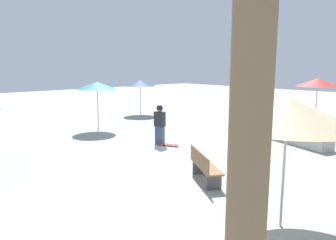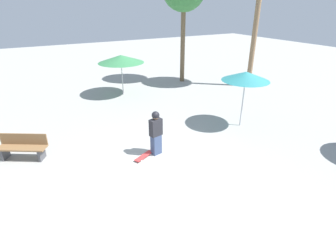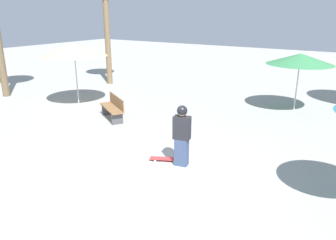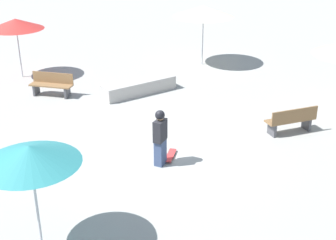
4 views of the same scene
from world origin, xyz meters
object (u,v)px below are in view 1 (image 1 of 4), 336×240
at_px(shade_umbrella_navy, 140,83).
at_px(shade_umbrella_teal, 97,86).
at_px(skater_main, 160,123).
at_px(bench_near, 279,120).
at_px(shade_umbrella_tan, 287,112).
at_px(shade_umbrella_red, 318,82).
at_px(concrete_ledge, 297,138).
at_px(bench_far, 204,166).
at_px(skateboard, 169,145).

distance_m(shade_umbrella_navy, shade_umbrella_teal, 5.28).
xyz_separation_m(skater_main, bench_near, (-1.55, -6.45, -0.43)).
bearing_deg(shade_umbrella_tan, bench_near, -60.52).
xyz_separation_m(shade_umbrella_navy, shade_umbrella_tan, (-13.49, 6.91, 0.29)).
distance_m(bench_near, shade_umbrella_navy, 8.77).
bearing_deg(shade_umbrella_teal, shade_umbrella_red, -123.74).
relative_size(concrete_ledge, shade_umbrella_tan, 1.11).
relative_size(bench_near, shade_umbrella_teal, 0.70).
distance_m(concrete_ledge, bench_far, 5.96).
distance_m(shade_umbrella_red, shade_umbrella_navy, 10.22).
height_order(skater_main, concrete_ledge, skater_main).
bearing_deg(skater_main, shade_umbrella_red, 64.25).
xyz_separation_m(concrete_ledge, bench_near, (2.16, -2.40, 0.17)).
relative_size(skater_main, concrete_ledge, 0.53).
height_order(shade_umbrella_navy, shade_umbrella_tan, shade_umbrella_tan).
distance_m(skateboard, bench_far, 4.05).
relative_size(bench_near, shade_umbrella_tan, 0.61).
bearing_deg(shade_umbrella_teal, skateboard, -175.57).
bearing_deg(shade_umbrella_tan, concrete_ledge, -65.99).
xyz_separation_m(bench_far, shade_umbrella_navy, (10.82, -6.15, 1.57)).
xyz_separation_m(concrete_ledge, shade_umbrella_teal, (7.88, 4.38, 1.89)).
xyz_separation_m(shade_umbrella_red, shade_umbrella_tan, (-4.53, 11.82, 0.07)).
distance_m(skateboard, shade_umbrella_teal, 5.12).
xyz_separation_m(concrete_ledge, shade_umbrella_navy, (10.50, -0.20, 1.74)).
bearing_deg(bench_far, shade_umbrella_red, 130.56).
bearing_deg(shade_umbrella_tan, shade_umbrella_teal, -12.08).
distance_m(bench_far, shade_umbrella_red, 11.35).
xyz_separation_m(bench_far, shade_umbrella_red, (1.86, -11.06, 1.78)).
xyz_separation_m(bench_near, shade_umbrella_navy, (8.35, 2.19, 1.57)).
bearing_deg(skater_main, shade_umbrella_teal, 171.99).
relative_size(shade_umbrella_navy, shade_umbrella_teal, 0.94).
bearing_deg(bench_near, concrete_ledge, -162.99).
relative_size(concrete_ledge, shade_umbrella_navy, 1.36).
bearing_deg(shade_umbrella_navy, shade_umbrella_red, -151.28).
height_order(shade_umbrella_red, shade_umbrella_navy, shade_umbrella_red).
height_order(skateboard, shade_umbrella_teal, shade_umbrella_teal).
height_order(bench_near, shade_umbrella_navy, shade_umbrella_navy).
bearing_deg(shade_umbrella_navy, shade_umbrella_teal, 119.76).
xyz_separation_m(skateboard, shade_umbrella_tan, (-6.21, 2.69, 2.22)).
xyz_separation_m(skater_main, shade_umbrella_navy, (6.80, -4.25, 1.14)).
relative_size(concrete_ledge, shade_umbrella_red, 1.23).
bearing_deg(shade_umbrella_red, concrete_ledge, 106.84).
distance_m(skater_main, bench_near, 6.65).
distance_m(concrete_ledge, shade_umbrella_navy, 10.65).
bearing_deg(shade_umbrella_navy, skater_main, 147.96).
height_order(shade_umbrella_teal, shade_umbrella_tan, shade_umbrella_tan).
height_order(bench_near, shade_umbrella_teal, shade_umbrella_teal).
bearing_deg(skateboard, shade_umbrella_teal, 158.14).
height_order(shade_umbrella_red, shade_umbrella_tan, shade_umbrella_tan).
distance_m(skateboard, concrete_ledge, 5.15).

